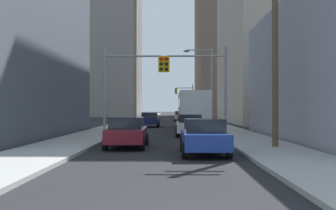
{
  "coord_description": "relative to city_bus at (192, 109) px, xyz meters",
  "views": [
    {
      "loc": [
        0.47,
        -5.18,
        1.97
      ],
      "look_at": [
        0.0,
        39.22,
        2.33
      ],
      "focal_mm": 41.01,
      "sensor_mm": 36.0,
      "label": 1
    }
  ],
  "objects": [
    {
      "name": "sidewalk_left",
      "position": [
        -7.41,
        19.12,
        -1.85
      ],
      "size": [
        3.29,
        160.0,
        0.15
      ],
      "primitive_type": "cube",
      "color": "#9E9E99",
      "rests_on": "ground"
    },
    {
      "name": "sidewalk_right",
      "position": [
        2.67,
        19.12,
        -1.85
      ],
      "size": [
        3.29,
        160.0,
        0.15
      ],
      "primitive_type": "cube",
      "color": "#9E9E99",
      "rests_on": "ground"
    },
    {
      "name": "city_bus",
      "position": [
        0.0,
        0.0,
        0.0
      ],
      "size": [
        2.67,
        11.51,
        3.4
      ],
      "color": "silver",
      "rests_on": "ground"
    },
    {
      "name": "sedan_blue",
      "position": [
        -0.56,
        -19.89,
        -1.16
      ],
      "size": [
        1.95,
        4.22,
        1.52
      ],
      "color": "navy",
      "rests_on": "ground"
    },
    {
      "name": "sedan_maroon",
      "position": [
        -4.14,
        -17.01,
        -1.16
      ],
      "size": [
        1.95,
        4.24,
        1.52
      ],
      "color": "maroon",
      "rests_on": "ground"
    },
    {
      "name": "sedan_white",
      "position": [
        -0.67,
        -9.1,
        -1.16
      ],
      "size": [
        1.95,
        4.22,
        1.52
      ],
      "color": "white",
      "rests_on": "ground"
    },
    {
      "name": "sedan_navy",
      "position": [
        -4.2,
        3.89,
        -1.16
      ],
      "size": [
        1.95,
        4.25,
        1.52
      ],
      "color": "#141E4C",
      "rests_on": "ground"
    },
    {
      "name": "sedan_beige",
      "position": [
        -0.63,
        23.3,
        -1.16
      ],
      "size": [
        1.95,
        4.21,
        1.52
      ],
      "color": "#C6B793",
      "rests_on": "ground"
    },
    {
      "name": "traffic_signal_near_left",
      "position": [
        -4.64,
        -10.86,
        2.13
      ],
      "size": [
        4.03,
        0.44,
        6.0
      ],
      "color": "gray",
      "rests_on": "ground"
    },
    {
      "name": "traffic_signal_near_right",
      "position": [
        -0.16,
        -10.86,
        2.13
      ],
      "size": [
        4.16,
        0.44,
        6.0
      ],
      "color": "gray",
      "rests_on": "ground"
    },
    {
      "name": "traffic_signal_far_right",
      "position": [
        0.32,
        29.07,
        2.08
      ],
      "size": [
        3.13,
        0.44,
        6.0
      ],
      "color": "gray",
      "rests_on": "ground"
    },
    {
      "name": "utility_pole_right",
      "position": [
        3.0,
        -17.82,
        3.27
      ],
      "size": [
        2.2,
        0.28,
        9.84
      ],
      "color": "brown",
      "rests_on": "ground"
    },
    {
      "name": "street_lamp_right",
      "position": [
        1.29,
        -0.95,
        2.64
      ],
      "size": [
        2.66,
        0.32,
        7.5
      ],
      "color": "gray",
      "rests_on": "ground"
    },
    {
      "name": "building_left_far_tower",
      "position": [
        -22.06,
        58.3,
        24.83
      ],
      "size": [
        23.68,
        23.84,
        53.52
      ],
      "primitive_type": "cube",
      "color": "gray",
      "rests_on": "ground"
    }
  ]
}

